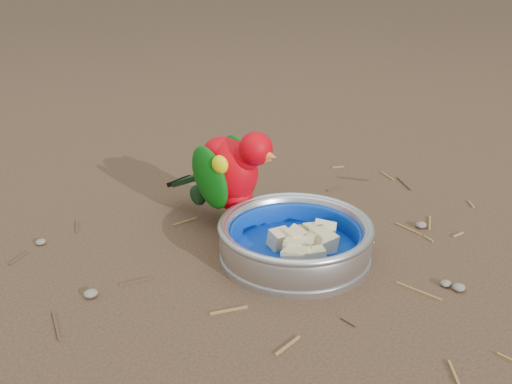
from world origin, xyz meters
TOP-DOWN VIEW (x-y plane):
  - ground at (0.00, 0.00)m, footprint 60.00×60.00m
  - food_bowl at (0.04, 0.08)m, footprint 0.24×0.24m
  - bowl_wall at (0.04, 0.08)m, footprint 0.24×0.24m
  - fruit_wedges at (0.04, 0.08)m, footprint 0.14×0.14m
  - lory_parrot at (0.00, 0.23)m, footprint 0.18×0.24m
  - ground_debris at (0.02, 0.04)m, footprint 0.90×0.80m

SIDE VIEW (x-z plane):
  - ground at x=0.00m, z-range 0.00..0.00m
  - ground_debris at x=0.02m, z-range 0.00..0.01m
  - food_bowl at x=0.04m, z-range 0.00..0.02m
  - fruit_wedges at x=0.04m, z-range 0.02..0.05m
  - bowl_wall at x=0.04m, z-range 0.02..0.06m
  - lory_parrot at x=0.00m, z-range 0.00..0.17m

